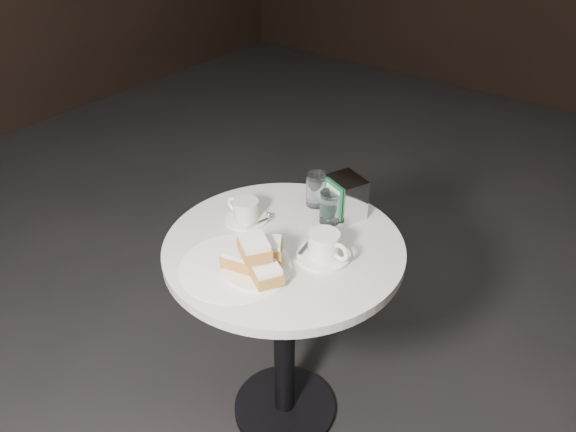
# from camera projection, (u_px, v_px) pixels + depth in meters

# --- Properties ---
(ground) EXTENTS (7.00, 7.00, 0.00)m
(ground) POSITION_uv_depth(u_px,v_px,m) (285.00, 409.00, 2.03)
(ground) COLOR black
(ground) RESTS_ON ground
(cafe_table) EXTENTS (0.70, 0.70, 0.74)m
(cafe_table) POSITION_uv_depth(u_px,v_px,m) (284.00, 295.00, 1.73)
(cafe_table) COLOR black
(cafe_table) RESTS_ON ground
(sugar_spill) EXTENTS (0.34, 0.34, 0.00)m
(sugar_spill) POSITION_uv_depth(u_px,v_px,m) (236.00, 267.00, 1.53)
(sugar_spill) COLOR white
(sugar_spill) RESTS_ON cafe_table
(beignet_plate) EXTENTS (0.20, 0.20, 0.12)m
(beignet_plate) POSITION_uv_depth(u_px,v_px,m) (257.00, 260.00, 1.49)
(beignet_plate) COLOR white
(beignet_plate) RESTS_ON cafe_table
(coffee_cup_left) EXTENTS (0.14, 0.14, 0.07)m
(coffee_cup_left) POSITION_uv_depth(u_px,v_px,m) (246.00, 212.00, 1.71)
(coffee_cup_left) COLOR white
(coffee_cup_left) RESTS_ON cafe_table
(coffee_cup_right) EXTENTS (0.17, 0.16, 0.08)m
(coffee_cup_right) POSITION_uv_depth(u_px,v_px,m) (324.00, 247.00, 1.55)
(coffee_cup_right) COLOR white
(coffee_cup_right) RESTS_ON cafe_table
(water_glass_left) EXTENTS (0.08, 0.08, 0.11)m
(water_glass_left) POSITION_uv_depth(u_px,v_px,m) (317.00, 190.00, 1.77)
(water_glass_left) COLOR white
(water_glass_left) RESTS_ON cafe_table
(water_glass_right) EXTENTS (0.07, 0.07, 0.10)m
(water_glass_right) POSITION_uv_depth(u_px,v_px,m) (330.00, 208.00, 1.69)
(water_glass_right) COLOR silver
(water_glass_right) RESTS_ON cafe_table
(napkin_dispenser) EXTENTS (0.14, 0.12, 0.13)m
(napkin_dispenser) POSITION_uv_depth(u_px,v_px,m) (346.00, 197.00, 1.71)
(napkin_dispenser) COLOR silver
(napkin_dispenser) RESTS_ON cafe_table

